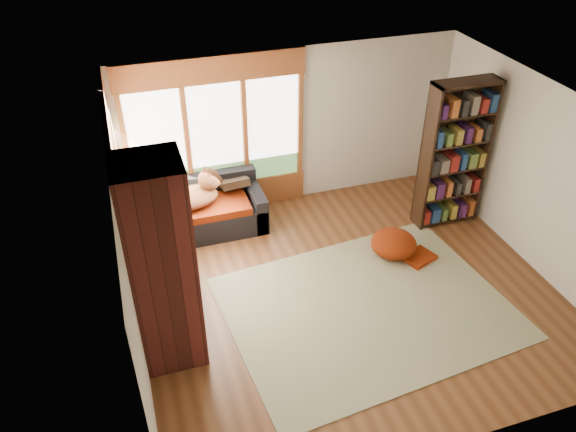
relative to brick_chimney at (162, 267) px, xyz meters
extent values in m
plane|color=#542E17|center=(2.40, 0.35, -1.30)|extent=(5.50, 5.50, 0.00)
plane|color=white|center=(2.40, 0.35, 1.30)|extent=(5.50, 5.50, 0.00)
cube|color=silver|center=(2.40, 2.85, 0.00)|extent=(5.50, 0.04, 2.60)
cube|color=silver|center=(2.40, -2.15, 0.00)|extent=(5.50, 0.04, 2.60)
cube|color=silver|center=(-0.35, 0.35, 0.00)|extent=(0.04, 5.00, 2.60)
cube|color=silver|center=(5.15, 0.35, 0.00)|extent=(0.04, 5.00, 2.60)
cube|color=#965026|center=(1.20, 2.82, 0.05)|extent=(2.82, 0.10, 1.90)
cube|color=white|center=(1.20, 2.82, 0.05)|extent=(2.54, 0.09, 1.62)
cube|color=#965026|center=(-0.32, 1.55, 0.05)|extent=(0.10, 2.62, 1.90)
cube|color=white|center=(-0.32, 1.55, 0.05)|extent=(0.09, 2.36, 1.62)
cube|color=#757F5A|center=(-0.29, 2.38, 0.45)|extent=(0.03, 0.72, 0.90)
cube|color=#471914|center=(0.00, 0.00, 0.00)|extent=(0.70, 0.70, 2.60)
cube|color=black|center=(0.75, 2.40, -1.09)|extent=(2.20, 0.90, 0.42)
cube|color=black|center=(0.75, 2.75, -0.69)|extent=(2.20, 0.20, 0.38)
cube|color=black|center=(1.75, 2.40, -1.00)|extent=(0.20, 0.90, 0.60)
cube|color=maroon|center=(0.65, 2.28, -0.82)|extent=(1.90, 0.66, 0.12)
cube|color=black|center=(0.10, 1.75, -1.09)|extent=(0.90, 2.20, 0.42)
cube|color=black|center=(-0.25, 1.75, -0.69)|extent=(0.20, 2.20, 0.38)
cube|color=black|center=(0.10, 0.75, -1.00)|extent=(0.90, 0.20, 0.60)
cube|color=maroon|center=(0.22, 1.40, -0.82)|extent=(0.66, 1.20, 0.12)
cube|color=maroon|center=(0.22, 2.35, -0.82)|extent=(0.66, 0.66, 0.12)
cube|color=beige|center=(2.52, -0.05, -1.29)|extent=(3.84, 3.08, 0.01)
cube|color=black|center=(5.02, 1.45, -0.13)|extent=(0.04, 0.34, 2.35)
cube|color=black|center=(4.06, 1.45, -0.13)|extent=(0.04, 0.34, 2.35)
cube|color=black|center=(4.54, 1.61, -0.13)|extent=(1.01, 0.02, 2.35)
cube|color=black|center=(4.54, 1.45, -1.24)|extent=(0.93, 0.32, 0.03)
cube|color=black|center=(4.54, 1.45, -0.79)|extent=(0.93, 0.32, 0.03)
cube|color=black|center=(4.54, 1.45, -0.34)|extent=(0.93, 0.32, 0.03)
cube|color=black|center=(4.54, 1.45, 0.11)|extent=(0.93, 0.32, 0.03)
cube|color=black|center=(4.54, 1.45, 0.56)|extent=(0.93, 0.32, 0.03)
cube|color=black|center=(4.54, 1.45, 1.01)|extent=(0.93, 0.32, 0.03)
cube|color=#726659|center=(4.54, 1.43, -0.13)|extent=(0.89, 0.26, 2.19)
ellipsoid|color=maroon|center=(3.36, 0.90, -1.11)|extent=(0.73, 0.73, 0.36)
ellipsoid|color=brown|center=(0.66, 2.28, -0.56)|extent=(0.90, 0.67, 0.28)
sphere|color=brown|center=(0.95, 2.33, -0.42)|extent=(0.39, 0.39, 0.33)
cone|color=brown|center=(0.89, 2.32, -0.29)|extent=(0.14, 0.14, 0.14)
ellipsoid|color=black|center=(0.14, 1.35, -0.56)|extent=(0.70, 0.90, 0.27)
sphere|color=black|center=(0.21, 1.64, -0.43)|extent=(0.39, 0.39, 0.33)
cone|color=black|center=(0.19, 1.59, -0.30)|extent=(0.14, 0.14, 0.14)
cube|color=#322518|center=(1.45, 2.61, -0.54)|extent=(0.45, 0.12, 0.45)
cube|color=#322518|center=(0.85, 2.61, -0.54)|extent=(0.45, 0.12, 0.45)
cube|color=#322518|center=(-0.08, 2.15, -0.54)|extent=(0.45, 0.12, 0.45)
cube|color=#322518|center=(-0.08, 1.05, -0.54)|extent=(0.45, 0.12, 0.45)
cube|color=maroon|center=(0.25, 2.61, -0.54)|extent=(0.42, 0.12, 0.42)
camera|label=1|loc=(-0.14, -4.89, 3.90)|focal=35.00mm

